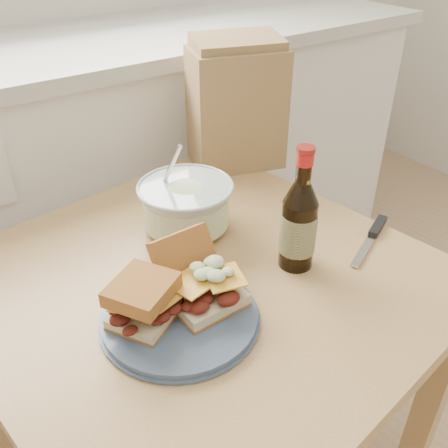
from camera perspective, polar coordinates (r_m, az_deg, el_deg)
cabinet_run at (r=1.69m, az=-16.95°, el=3.37°), size 2.50×0.64×0.94m
dining_table at (r=1.02m, az=-2.52°, el=-10.21°), size 0.91×0.91×0.68m
plate at (r=0.86m, az=-5.05°, el=-10.52°), size 0.26×0.26×0.02m
sandwich_left at (r=0.82m, az=-9.22°, el=-8.62°), size 0.13×0.13×0.07m
sandwich_right at (r=0.86m, az=-2.96°, el=-6.31°), size 0.12×0.16×0.10m
coleslaw_bowl at (r=1.06m, az=-4.34°, el=1.94°), size 0.20×0.20×0.20m
beer_bottle at (r=0.93m, az=8.53°, el=0.05°), size 0.07×0.07×0.25m
knife at (r=1.10m, az=16.80°, el=-0.89°), size 0.19×0.10×0.01m
paper_bag at (r=1.30m, az=1.43°, el=13.04°), size 0.26×0.22×0.30m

